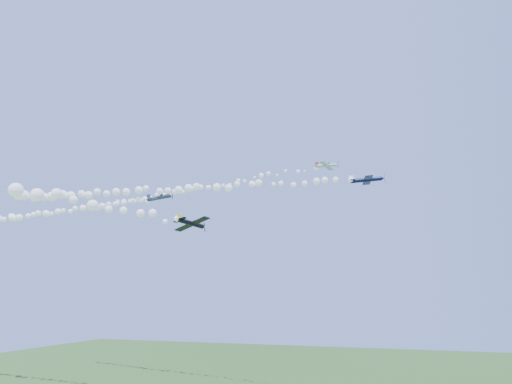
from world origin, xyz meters
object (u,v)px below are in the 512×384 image
(plane_white, at_px, (327,165))
(plane_black, at_px, (192,223))
(plane_navy, at_px, (367,180))
(plane_grey, at_px, (160,198))

(plane_white, bearing_deg, plane_black, -97.13)
(plane_white, bearing_deg, plane_navy, -24.96)
(plane_grey, distance_m, plane_black, 34.46)
(plane_navy, relative_size, plane_black, 1.25)
(plane_white, xyz_separation_m, plane_grey, (-36.25, -13.36, -8.19))
(plane_navy, distance_m, plane_black, 41.56)
(plane_white, xyz_separation_m, plane_black, (-15.47, -38.49, -19.32))
(plane_navy, bearing_deg, plane_white, 132.28)
(plane_navy, height_order, plane_grey, plane_navy)
(plane_grey, relative_size, plane_black, 1.19)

